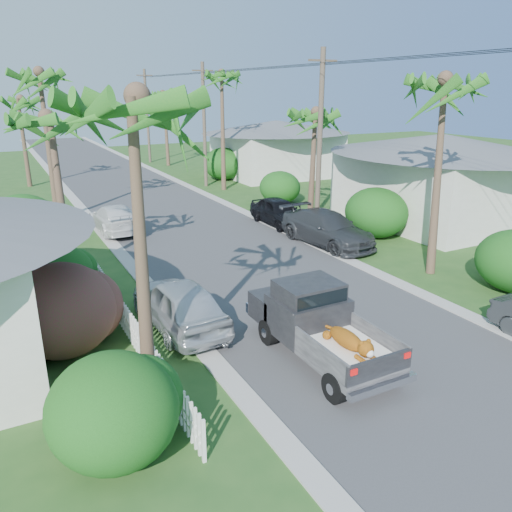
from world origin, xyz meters
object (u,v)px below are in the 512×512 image
utility_pole_b (320,143)px  palm_l_c (39,73)px  palm_r_d (164,93)px  house_right_far (276,150)px  palm_l_a (129,99)px  palm_r_c (222,74)px  palm_l_d (18,99)px  parked_car_rf (279,212)px  palm_l_b (50,118)px  utility_pole_c (204,125)px  parked_car_ln (179,304)px  house_right_near (438,182)px  parked_car_rm (327,229)px  palm_r_a (449,80)px  parked_car_lf (115,218)px  pickup_truck (314,320)px  palm_r_b (315,113)px  utility_pole_d (147,116)px

utility_pole_b → palm_l_c: bearing=142.2°
palm_r_d → house_right_far: 12.79m
palm_l_a → palm_r_c: palm_r_c is taller
palm_l_d → palm_r_c: 15.10m
parked_car_rf → house_right_far: house_right_far is taller
palm_l_b → utility_pole_c: bearing=52.2°
utility_pole_c → palm_l_c: bearing=-152.7°
palm_r_c → palm_l_c: bearing=-161.8°
palm_l_a → palm_r_c: bearing=61.7°
parked_car_ln → palm_l_b: size_ratio=0.63×
palm_l_b → palm_r_d: (13.30, 28.00, 0.59)m
house_right_near → parked_car_ln: bearing=-160.9°
parked_car_rm → palm_r_c: (1.33, 14.94, 7.33)m
palm_r_a → parked_car_lf: bearing=129.1°
pickup_truck → palm_l_c: palm_l_c is taller
house_right_near → parked_car_rm: bearing=-173.4°
pickup_truck → palm_r_a: bearing=22.9°
pickup_truck → palm_l_c: bearing=102.8°
parked_car_ln → palm_r_a: (10.68, 0.03, 6.63)m
parked_car_rm → palm_l_b: 12.87m
pickup_truck → palm_r_c: 25.61m
pickup_truck → palm_l_b: bearing=119.1°
parked_car_rm → palm_r_b: 6.73m
parked_car_lf → palm_l_c: (-2.40, 3.83, 7.22)m
pickup_truck → house_right_far: house_right_far is taller
house_right_far → utility_pole_b: 18.71m
palm_l_d → palm_r_a: palm_r_a is taller
parked_car_rf → parked_car_lf: size_ratio=0.90×
palm_l_c → palm_r_c: palm_r_c is taller
parked_car_ln → parked_car_lf: 12.22m
palm_l_a → utility_pole_b: utility_pole_b is taller
parked_car_rm → parked_car_rf: parked_car_rm is taller
parked_car_rm → palm_l_b: size_ratio=0.73×
palm_r_a → palm_r_b: 9.12m
parked_car_lf → house_right_near: (16.60, -6.17, 1.52)m
palm_l_b → house_right_far: (19.80, 18.00, -4.03)m
palm_l_c → palm_l_d: (-0.50, 12.00, -1.47)m
palm_l_c → utility_pole_b: bearing=-37.8°
palm_l_d → parked_car_rf: bearing=-59.2°
parked_car_ln → palm_r_c: (10.58, 20.03, 7.32)m
utility_pole_d → palm_l_a: bearing=-106.4°
house_right_near → house_right_far: (0.00, 18.00, -0.10)m
parked_car_rm → palm_l_d: (-11.37, 22.94, 5.66)m
palm_r_b → house_right_near: (6.40, -3.00, -3.73)m
palm_r_a → utility_pole_b: 7.58m
palm_l_a → palm_l_b: (-0.60, 9.00, -0.79)m
palm_l_b → palm_r_a: bearing=-24.6°
palm_r_b → utility_pole_b: bearing=-116.6°
palm_r_a → palm_r_d: bearing=89.7°
palm_l_d → utility_pole_c: (12.10, -6.00, -1.84)m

